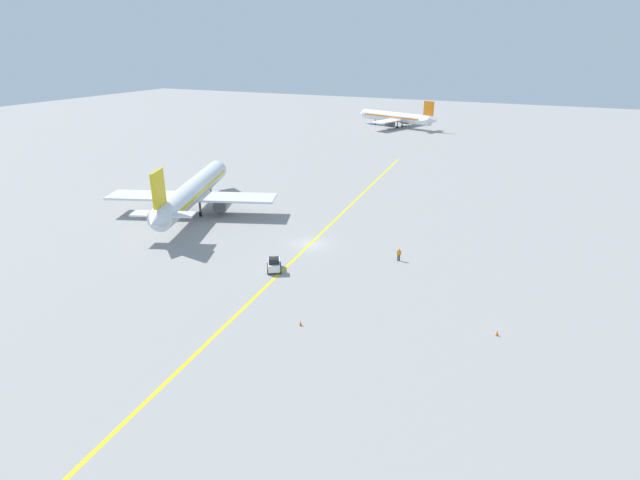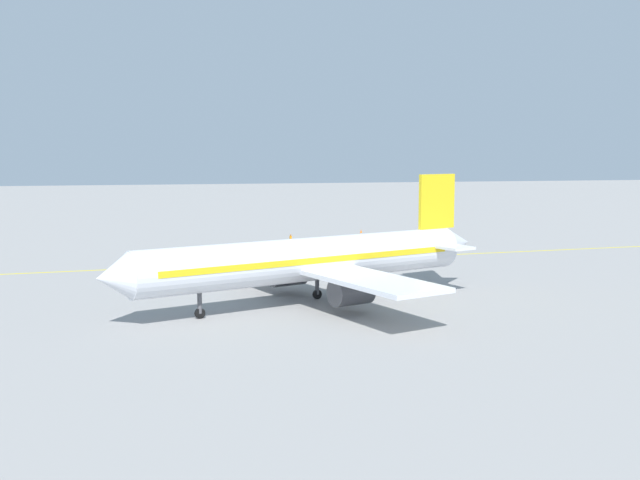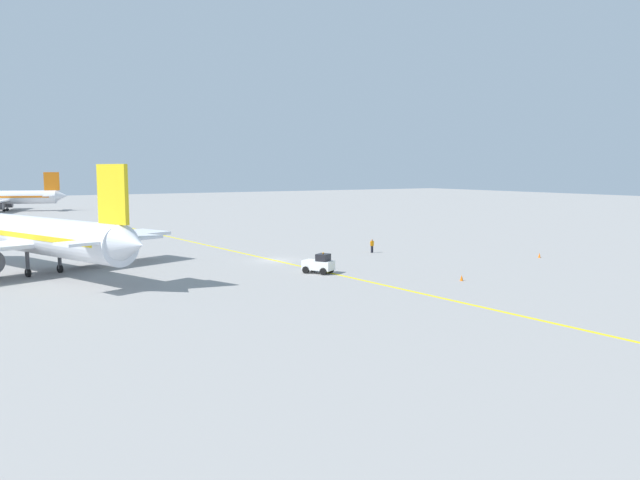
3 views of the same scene
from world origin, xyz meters
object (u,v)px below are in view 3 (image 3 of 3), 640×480
(baggage_tug_white, at_px, (319,264))
(traffic_cone_near_nose, at_px, (539,255))
(traffic_cone_mid_apron, at_px, (462,278))
(airplane_at_gate, at_px, (35,236))
(ground_crew_worker, at_px, (372,245))

(baggage_tug_white, distance_m, traffic_cone_near_nose, 27.74)
(traffic_cone_near_nose, relative_size, traffic_cone_mid_apron, 1.00)
(airplane_at_gate, bearing_deg, traffic_cone_mid_apron, -37.34)
(baggage_tug_white, relative_size, ground_crew_worker, 1.99)
(baggage_tug_white, height_order, traffic_cone_mid_apron, baggage_tug_white)
(airplane_at_gate, relative_size, baggage_tug_white, 10.27)
(ground_crew_worker, bearing_deg, airplane_at_gate, 172.47)
(baggage_tug_white, relative_size, traffic_cone_mid_apron, 6.09)
(ground_crew_worker, bearing_deg, traffic_cone_mid_apron, -102.67)
(airplane_at_gate, height_order, traffic_cone_mid_apron, airplane_at_gate)
(baggage_tug_white, xyz_separation_m, traffic_cone_near_nose, (27.44, -4.02, -0.63))
(airplane_at_gate, distance_m, traffic_cone_near_nose, 54.55)
(ground_crew_worker, xyz_separation_m, traffic_cone_mid_apron, (-4.50, -20.03, -0.63))
(traffic_cone_near_nose, bearing_deg, baggage_tug_white, 171.67)
(traffic_cone_near_nose, bearing_deg, traffic_cone_mid_apron, -160.88)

